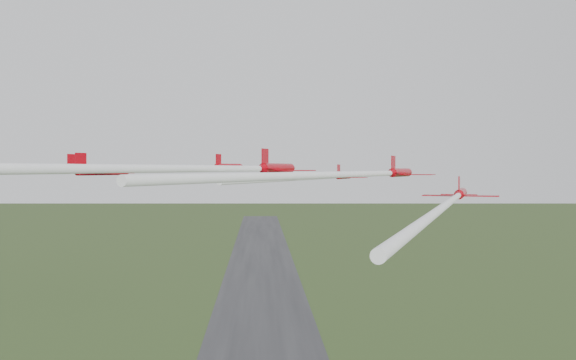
{
  "coord_description": "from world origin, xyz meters",
  "views": [
    {
      "loc": [
        -0.92,
        -83.74,
        54.91
      ],
      "look_at": [
        3.04,
        5.3,
        53.28
      ],
      "focal_mm": 40.0,
      "sensor_mm": 36.0,
      "label": 1
    }
  ],
  "objects_px": {
    "jet_row3_left": "(2,168)",
    "jet_row3_mid": "(225,168)",
    "jet_row3_right": "(452,200)",
    "jet_row4_left": "(13,172)",
    "jet_lead": "(321,177)",
    "jet_row2_left": "(177,167)",
    "jet_row2_right": "(364,174)"
  },
  "relations": [
    {
      "from": "jet_row2_right",
      "to": "jet_row4_left",
      "type": "xyz_separation_m",
      "value": [
        -34.69,
        -13.24,
        0.33
      ]
    },
    {
      "from": "jet_row2_left",
      "to": "jet_row4_left",
      "type": "bearing_deg",
      "value": -88.33
    },
    {
      "from": "jet_row3_right",
      "to": "jet_row4_left",
      "type": "relative_size",
      "value": 1.28
    },
    {
      "from": "jet_row2_left",
      "to": "jet_row3_left",
      "type": "distance_m",
      "value": 21.71
    },
    {
      "from": "jet_row2_left",
      "to": "jet_row4_left",
      "type": "height_order",
      "value": "jet_row2_left"
    },
    {
      "from": "jet_row2_right",
      "to": "jet_row3_right",
      "type": "relative_size",
      "value": 1.06
    },
    {
      "from": "jet_row3_mid",
      "to": "jet_row3_right",
      "type": "relative_size",
      "value": 1.0
    },
    {
      "from": "jet_row4_left",
      "to": "jet_lead",
      "type": "bearing_deg",
      "value": 76.07
    },
    {
      "from": "jet_lead",
      "to": "jet_row4_left",
      "type": "bearing_deg",
      "value": -109.91
    },
    {
      "from": "jet_lead",
      "to": "jet_row3_mid",
      "type": "distance_m",
      "value": 33.06
    },
    {
      "from": "jet_row2_right",
      "to": "jet_row4_left",
      "type": "relative_size",
      "value": 1.36
    },
    {
      "from": "jet_row2_right",
      "to": "jet_row3_right",
      "type": "xyz_separation_m",
      "value": [
        5.79,
        -14.59,
        -2.31
      ]
    },
    {
      "from": "jet_row3_left",
      "to": "jet_row4_left",
      "type": "xyz_separation_m",
      "value": [
        8.13,
        -18.04,
        -0.3
      ]
    },
    {
      "from": "jet_row3_right",
      "to": "jet_row4_left",
      "type": "xyz_separation_m",
      "value": [
        -40.48,
        1.36,
        2.64
      ]
    },
    {
      "from": "jet_lead",
      "to": "jet_row3_mid",
      "type": "bearing_deg",
      "value": -91.77
    },
    {
      "from": "jet_row2_right",
      "to": "jet_row3_left",
      "type": "height_order",
      "value": "jet_row3_left"
    },
    {
      "from": "jet_row3_left",
      "to": "jet_row3_mid",
      "type": "xyz_separation_m",
      "value": [
        27.2,
        -11.84,
        -0.02
      ]
    },
    {
      "from": "jet_lead",
      "to": "jet_row4_left",
      "type": "relative_size",
      "value": 1.17
    },
    {
      "from": "jet_lead",
      "to": "jet_row2_right",
      "type": "xyz_separation_m",
      "value": [
        2.7,
        -23.37,
        0.73
      ]
    },
    {
      "from": "jet_row2_left",
      "to": "jet_row3_mid",
      "type": "xyz_separation_m",
      "value": [
        7.65,
        -21.3,
        -0.23
      ]
    },
    {
      "from": "jet_row3_left",
      "to": "jet_lead",
      "type": "bearing_deg",
      "value": 50.63
    },
    {
      "from": "jet_row2_left",
      "to": "jet_row3_mid",
      "type": "relative_size",
      "value": 0.94
    },
    {
      "from": "jet_row2_left",
      "to": "jet_row3_mid",
      "type": "bearing_deg",
      "value": -46.0
    },
    {
      "from": "jet_row3_mid",
      "to": "jet_row2_right",
      "type": "bearing_deg",
      "value": 46.91
    },
    {
      "from": "jet_row3_right",
      "to": "jet_row4_left",
      "type": "bearing_deg",
      "value": -161.51
    },
    {
      "from": "jet_row2_right",
      "to": "jet_row3_right",
      "type": "distance_m",
      "value": 15.87
    },
    {
      "from": "jet_lead",
      "to": "jet_row3_right",
      "type": "xyz_separation_m",
      "value": [
        8.49,
        -37.96,
        -1.59
      ]
    },
    {
      "from": "jet_row3_right",
      "to": "jet_lead",
      "type": "bearing_deg",
      "value": 123.02
    },
    {
      "from": "jet_row2_left",
      "to": "jet_row3_left",
      "type": "xyz_separation_m",
      "value": [
        -19.55,
        -9.45,
        -0.21
      ]
    },
    {
      "from": "jet_row3_right",
      "to": "jet_row4_left",
      "type": "distance_m",
      "value": 40.59
    },
    {
      "from": "jet_row2_left",
      "to": "jet_row3_left",
      "type": "relative_size",
      "value": 1.03
    },
    {
      "from": "jet_lead",
      "to": "jet_row3_right",
      "type": "distance_m",
      "value": 38.93
    }
  ]
}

